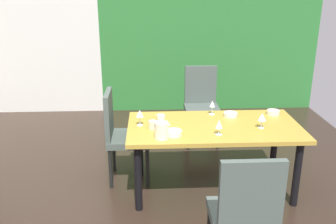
{
  "coord_description": "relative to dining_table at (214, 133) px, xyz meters",
  "views": [
    {
      "loc": [
        0.13,
        -2.93,
        2.05
      ],
      "look_at": [
        0.3,
        0.49,
        0.85
      ],
      "focal_mm": 40.0,
      "sensor_mm": 36.0,
      "label": 1
    }
  ],
  "objects": [
    {
      "name": "dining_table",
      "position": [
        0.0,
        0.0,
        0.0
      ],
      "size": [
        1.69,
        0.87,
        0.71
      ],
      "color": "gold",
      "rests_on": "ground_plane"
    },
    {
      "name": "garden_window_panel",
      "position": [
        0.35,
        2.61,
        0.72
      ],
      "size": [
        3.5,
        0.1,
        2.7
      ],
      "primitive_type": "cube",
      "color": "#2C7732",
      "rests_on": "ground_plane"
    },
    {
      "name": "chair_left_far",
      "position": [
        -0.93,
        0.27,
        -0.07
      ],
      "size": [
        0.45,
        0.44,
        0.99
      ],
      "rotation": [
        0.0,
        0.0,
        -1.57
      ],
      "color": "#49564F",
      "rests_on": "ground_plane"
    },
    {
      "name": "wine_glass_near_shelf",
      "position": [
        0.03,
        0.32,
        0.19
      ],
      "size": [
        0.07,
        0.07,
        0.15
      ],
      "color": "silver",
      "rests_on": "dining_table"
    },
    {
      "name": "chair_head_near",
      "position": [
        0.01,
        -1.25,
        -0.06
      ],
      "size": [
        0.44,
        0.44,
        1.01
      ],
      "color": "#49564F",
      "rests_on": "ground_plane"
    },
    {
      "name": "serving_bowl_near_window",
      "position": [
        0.21,
        0.24,
        0.11
      ],
      "size": [
        0.14,
        0.14,
        0.04
      ],
      "primitive_type": "cylinder",
      "color": "#F2DED1",
      "rests_on": "dining_table"
    },
    {
      "name": "serving_bowl_corner",
      "position": [
        -0.41,
        -0.23,
        0.11
      ],
      "size": [
        0.15,
        0.15,
        0.05
      ],
      "primitive_type": "cylinder",
      "color": "white",
      "rests_on": "dining_table"
    },
    {
      "name": "back_panel_interior",
      "position": [
        -2.5,
        2.61,
        0.72
      ],
      "size": [
        2.21,
        0.1,
        2.7
      ],
      "primitive_type": "cube",
      "color": "silver",
      "rests_on": "ground_plane"
    },
    {
      "name": "wine_glass_right",
      "position": [
        0.44,
        -0.1,
        0.2
      ],
      "size": [
        0.08,
        0.08,
        0.15
      ],
      "color": "silver",
      "rests_on": "dining_table"
    },
    {
      "name": "chair_head_far",
      "position": [
        0.05,
        1.25,
        -0.07
      ],
      "size": [
        0.44,
        0.45,
        1.01
      ],
      "rotation": [
        0.0,
        0.0,
        3.14
      ],
      "color": "#49564F",
      "rests_on": "ground_plane"
    },
    {
      "name": "pitcher_left",
      "position": [
        -0.53,
        -0.3,
        0.16
      ],
      "size": [
        0.14,
        0.13,
        0.15
      ],
      "color": "white",
      "rests_on": "dining_table"
    },
    {
      "name": "serving_bowl_east",
      "position": [
        0.68,
        0.28,
        0.11
      ],
      "size": [
        0.13,
        0.13,
        0.05
      ],
      "primitive_type": "cylinder",
      "color": "#EDE3C9",
      "rests_on": "dining_table"
    },
    {
      "name": "wine_glass_south",
      "position": [
        -0.73,
        0.03,
        0.21
      ],
      "size": [
        0.08,
        0.08,
        0.16
      ],
      "color": "silver",
      "rests_on": "dining_table"
    },
    {
      "name": "cup_front",
      "position": [
        -0.52,
        0.1,
        0.13
      ],
      "size": [
        0.08,
        0.08,
        0.08
      ],
      "primitive_type": "cylinder",
      "color": "silver",
      "rests_on": "dining_table"
    },
    {
      "name": "cup_north",
      "position": [
        -0.6,
        -0.06,
        0.13
      ],
      "size": [
        0.07,
        0.07,
        0.08
      ],
      "primitive_type": "cylinder",
      "color": "beige",
      "rests_on": "dining_table"
    },
    {
      "name": "wine_glass_center",
      "position": [
        0.0,
        -0.24,
        0.19
      ],
      "size": [
        0.07,
        0.07,
        0.15
      ],
      "color": "silver",
      "rests_on": "dining_table"
    },
    {
      "name": "ground_plane",
      "position": [
        -0.75,
        -0.46,
        -0.64
      ],
      "size": [
        5.71,
        6.25,
        0.02
      ],
      "primitive_type": "cube",
      "color": "#31231B"
    }
  ]
}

